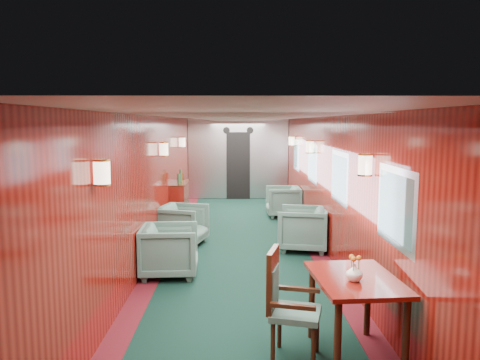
{
  "coord_description": "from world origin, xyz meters",
  "views": [
    {
      "loc": [
        -0.1,
        -8.04,
        2.29
      ],
      "look_at": [
        0.0,
        1.15,
        1.15
      ],
      "focal_mm": 35.0,
      "sensor_mm": 36.0,
      "label": 1
    }
  ],
  "objects_px": {
    "dining_table": "(355,290)",
    "armchair_left_near": "(170,250)",
    "armchair_right_near": "(303,229)",
    "armchair_right_far": "(283,201)",
    "side_chair": "(285,300)",
    "armchair_left_far": "(183,225)",
    "credenza": "(180,203)"
  },
  "relations": [
    {
      "from": "dining_table",
      "to": "armchair_right_far",
      "type": "relative_size",
      "value": 1.41
    },
    {
      "from": "armchair_left_near",
      "to": "armchair_right_near",
      "type": "relative_size",
      "value": 0.98
    },
    {
      "from": "side_chair",
      "to": "armchair_right_far",
      "type": "distance_m",
      "value": 6.93
    },
    {
      "from": "side_chair",
      "to": "armchair_right_near",
      "type": "relative_size",
      "value": 1.25
    },
    {
      "from": "dining_table",
      "to": "armchair_right_near",
      "type": "xyz_separation_m",
      "value": [
        0.07,
        3.89,
        -0.29
      ]
    },
    {
      "from": "dining_table",
      "to": "armchair_right_near",
      "type": "distance_m",
      "value": 3.9
    },
    {
      "from": "armchair_right_near",
      "to": "armchair_right_far",
      "type": "relative_size",
      "value": 1.06
    },
    {
      "from": "side_chair",
      "to": "armchair_left_far",
      "type": "distance_m",
      "value": 4.52
    },
    {
      "from": "dining_table",
      "to": "armchair_left_near",
      "type": "relative_size",
      "value": 1.35
    },
    {
      "from": "armchair_left_far",
      "to": "armchair_right_far",
      "type": "relative_size",
      "value": 1.02
    },
    {
      "from": "credenza",
      "to": "armchair_right_far",
      "type": "bearing_deg",
      "value": 19.81
    },
    {
      "from": "armchair_left_near",
      "to": "armchair_right_far",
      "type": "relative_size",
      "value": 1.04
    },
    {
      "from": "armchair_left_far",
      "to": "armchair_right_far",
      "type": "distance_m",
      "value": 3.4
    },
    {
      "from": "side_chair",
      "to": "armchair_left_far",
      "type": "bearing_deg",
      "value": 123.85
    },
    {
      "from": "credenza",
      "to": "armchair_right_far",
      "type": "distance_m",
      "value": 2.57
    },
    {
      "from": "credenza",
      "to": "armchair_left_near",
      "type": "xyz_separation_m",
      "value": [
        0.26,
        -3.54,
        -0.1
      ]
    },
    {
      "from": "dining_table",
      "to": "armchair_left_far",
      "type": "xyz_separation_m",
      "value": [
        -2.13,
        4.29,
        -0.31
      ]
    },
    {
      "from": "side_chair",
      "to": "armchair_left_near",
      "type": "distance_m",
      "value": 2.89
    },
    {
      "from": "armchair_left_far",
      "to": "armchair_right_far",
      "type": "xyz_separation_m",
      "value": [
        2.16,
        2.62,
        -0.01
      ]
    },
    {
      "from": "dining_table",
      "to": "armchair_left_far",
      "type": "height_order",
      "value": "dining_table"
    },
    {
      "from": "credenza",
      "to": "armchair_left_far",
      "type": "relative_size",
      "value": 1.49
    },
    {
      "from": "armchair_right_far",
      "to": "armchair_right_near",
      "type": "bearing_deg",
      "value": -0.29
    },
    {
      "from": "side_chair",
      "to": "armchair_left_near",
      "type": "bearing_deg",
      "value": 135.38
    },
    {
      "from": "armchair_left_near",
      "to": "armchair_right_near",
      "type": "height_order",
      "value": "armchair_right_near"
    },
    {
      "from": "dining_table",
      "to": "armchair_right_near",
      "type": "bearing_deg",
      "value": 84.73
    },
    {
      "from": "dining_table",
      "to": "side_chair",
      "type": "xyz_separation_m",
      "value": [
        -0.67,
        0.02,
        -0.1
      ]
    },
    {
      "from": "credenza",
      "to": "armchair_left_far",
      "type": "bearing_deg",
      "value": -81.67
    },
    {
      "from": "credenza",
      "to": "armchair_right_near",
      "type": "xyz_separation_m",
      "value": [
        2.46,
        -2.15,
        -0.1
      ]
    },
    {
      "from": "armchair_left_near",
      "to": "armchair_right_far",
      "type": "xyz_separation_m",
      "value": [
        2.16,
        4.41,
        -0.01
      ]
    },
    {
      "from": "side_chair",
      "to": "armchair_right_far",
      "type": "relative_size",
      "value": 1.33
    },
    {
      "from": "dining_table",
      "to": "credenza",
      "type": "bearing_deg",
      "value": 107.3
    },
    {
      "from": "armchair_right_near",
      "to": "credenza",
      "type": "bearing_deg",
      "value": -119.83
    }
  ]
}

